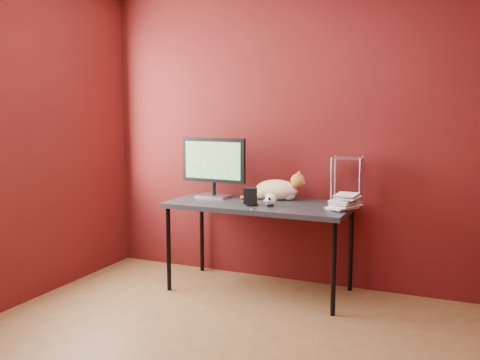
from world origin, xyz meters
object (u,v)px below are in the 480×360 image
at_px(desk, 260,209).
at_px(cat, 277,189).
at_px(skull_mug, 270,200).
at_px(book_stack, 338,123).
at_px(speaker, 250,197).
at_px(monitor, 214,164).

relative_size(desk, cat, 2.82).
distance_m(skull_mug, book_stack, 0.80).
xyz_separation_m(skull_mug, book_stack, (0.50, 0.14, 0.61)).
relative_size(desk, skull_mug, 14.11).
relative_size(cat, speaker, 3.73).
distance_m(cat, book_stack, 0.81).
relative_size(cat, skull_mug, 5.00).
height_order(cat, book_stack, book_stack).
bearing_deg(book_stack, skull_mug, -164.51).
bearing_deg(desk, skull_mug, -41.07).
relative_size(monitor, speaker, 4.22).
height_order(speaker, book_stack, book_stack).
xyz_separation_m(desk, book_stack, (0.63, 0.03, 0.71)).
height_order(monitor, speaker, monitor).
bearing_deg(speaker, skull_mug, -6.75).
relative_size(desk, speaker, 10.54).
height_order(monitor, book_stack, book_stack).
bearing_deg(skull_mug, speaker, -160.30).
xyz_separation_m(monitor, skull_mug, (0.60, -0.20, -0.24)).
bearing_deg(monitor, skull_mug, -16.41).
xyz_separation_m(speaker, book_stack, (0.66, 0.17, 0.60)).
height_order(monitor, skull_mug, monitor).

